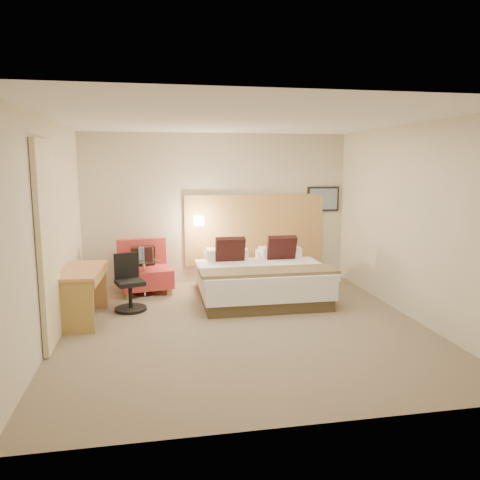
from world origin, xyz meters
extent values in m
cube|color=#786751|center=(0.00, 0.00, -0.01)|extent=(4.80, 5.00, 0.02)
cube|color=white|center=(0.00, 0.00, 2.71)|extent=(4.80, 5.00, 0.02)
cube|color=beige|center=(0.00, 2.51, 1.35)|extent=(4.80, 0.02, 2.70)
cube|color=beige|center=(0.00, -2.51, 1.35)|extent=(4.80, 0.02, 2.70)
cube|color=beige|center=(-2.41, 0.00, 1.35)|extent=(0.02, 5.00, 2.70)
cube|color=beige|center=(2.41, 0.00, 1.35)|extent=(0.02, 5.00, 2.70)
cube|color=tan|center=(0.70, 2.47, 0.95)|extent=(2.60, 0.04, 1.30)
cube|color=black|center=(2.02, 2.48, 1.50)|extent=(0.62, 0.03, 0.47)
cube|color=#748B9F|center=(2.02, 2.46, 1.50)|extent=(0.54, 0.01, 0.39)
cylinder|color=silver|center=(-0.35, 2.42, 1.15)|extent=(0.02, 0.12, 0.02)
cube|color=#FFEDC6|center=(-0.35, 2.36, 1.15)|extent=(0.15, 0.15, 0.15)
cube|color=beige|center=(-2.36, -0.25, 1.22)|extent=(0.06, 0.90, 2.42)
cylinder|color=#92C3E2|center=(-1.37, 1.81, 0.70)|extent=(0.08, 0.08, 0.21)
cylinder|color=#85AECE|center=(-1.33, 1.79, 0.70)|extent=(0.08, 0.08, 0.21)
cube|color=#341615|center=(-1.23, 1.67, 0.71)|extent=(0.15, 0.09, 0.23)
cube|color=#473923|center=(0.51, 1.27, 0.09)|extent=(1.90, 1.90, 0.17)
cube|color=white|center=(0.51, 1.27, 0.32)|extent=(1.95, 1.95, 0.29)
cube|color=white|center=(0.51, 1.00, 0.51)|extent=(2.01, 1.41, 0.10)
cube|color=white|center=(0.05, 1.99, 0.55)|extent=(0.68, 0.37, 0.17)
cube|color=silver|center=(0.98, 1.98, 0.55)|extent=(0.68, 0.37, 0.17)
cube|color=white|center=(0.05, 1.74, 0.65)|extent=(0.68, 0.37, 0.17)
cube|color=white|center=(0.98, 1.73, 0.65)|extent=(0.68, 0.37, 0.17)
cube|color=black|center=(0.08, 1.54, 0.73)|extent=(0.49, 0.26, 0.50)
cube|color=black|center=(0.95, 1.54, 0.73)|extent=(0.49, 0.26, 0.50)
cube|color=orange|center=(0.51, 0.61, 0.59)|extent=(2.04, 0.55, 0.05)
cube|color=#A98E4F|center=(-1.58, 1.57, 0.05)|extent=(0.10, 0.10, 0.10)
cube|color=#9C8349|center=(-0.93, 1.70, 0.05)|extent=(0.10, 0.10, 0.10)
cube|color=#B06D53|center=(-1.69, 2.14, 0.05)|extent=(0.10, 0.10, 0.10)
cube|color=#AA7150|center=(-1.04, 2.27, 0.05)|extent=(0.10, 0.10, 0.10)
cube|color=#BE3333|center=(-1.31, 1.92, 0.26)|extent=(0.95, 0.87, 0.31)
cube|color=#B43330|center=(-1.37, 2.22, 0.64)|extent=(0.84, 0.28, 0.47)
cube|color=black|center=(-1.34, 2.11, 0.57)|extent=(0.42, 0.27, 0.41)
cylinder|color=silver|center=(-1.32, 1.74, 0.01)|extent=(0.45, 0.45, 0.02)
cylinder|color=white|center=(-1.32, 1.74, 0.30)|extent=(0.05, 0.05, 0.55)
cylinder|color=silver|center=(-1.32, 1.74, 0.58)|extent=(0.65, 0.65, 0.01)
cube|color=tan|center=(-2.14, 0.61, 0.71)|extent=(0.60, 1.20, 0.04)
cube|color=#AE8B44|center=(-2.17, 0.06, 0.35)|extent=(0.49, 0.06, 0.69)
cube|color=tan|center=(-2.11, 1.15, 0.35)|extent=(0.49, 0.06, 0.69)
cube|color=tan|center=(-2.09, 0.60, 0.63)|extent=(0.49, 1.11, 0.10)
cylinder|color=black|center=(-1.51, 0.94, 0.03)|extent=(0.59, 0.59, 0.04)
cylinder|color=black|center=(-1.51, 0.94, 0.23)|extent=(0.07, 0.07, 0.36)
cube|color=black|center=(-1.51, 0.94, 0.43)|extent=(0.48, 0.48, 0.06)
cube|color=black|center=(-1.57, 1.11, 0.65)|extent=(0.36, 0.15, 0.38)
camera|label=1|loc=(-1.13, -5.93, 2.15)|focal=35.00mm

